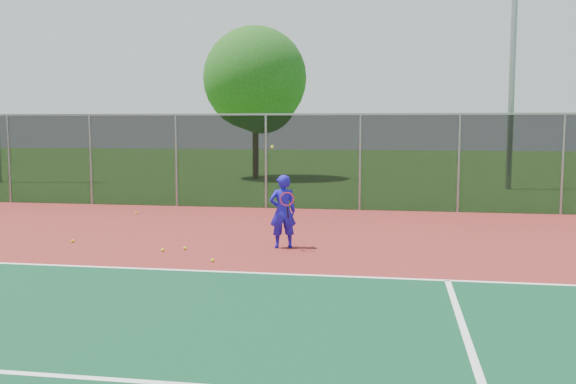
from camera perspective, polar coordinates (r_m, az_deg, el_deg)
name	(u,v)px	position (r m, az deg, el deg)	size (l,w,h in m)	color
ground	(309,331)	(8.61, 1.90, -12.28)	(120.00, 120.00, 0.00)	#2C5E1B
court_apron	(326,292)	(10.51, 3.36, -8.83)	(30.00, 20.00, 0.02)	maroon
fence_back	(360,161)	(20.16, 6.42, 2.76)	(30.00, 0.06, 3.03)	black
tennis_player	(283,211)	(13.93, -0.46, -1.72)	(0.68, 0.69, 2.23)	#1C13B8
practice_ball_0	(213,260)	(12.70, -6.72, -6.05)	(0.07, 0.07, 0.07)	#CCE11A
practice_ball_2	(136,213)	(19.78, -13.32, -1.83)	(0.07, 0.07, 0.07)	#CCE11A
practice_ball_3	(73,241)	(15.47, -18.59, -4.14)	(0.07, 0.07, 0.07)	#CCE11A
practice_ball_4	(163,250)	(13.87, -11.07, -5.09)	(0.07, 0.07, 0.07)	#CCE11A
practice_ball_5	(185,248)	(14.00, -9.15, -4.95)	(0.07, 0.07, 0.07)	#CCE11A
floodlight_n	(514,34)	(28.55, 19.42, 13.11)	(0.90, 0.40, 11.24)	gray
tree_back_left	(257,83)	(32.13, -2.79, 9.64)	(5.13, 5.13, 7.53)	#392714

